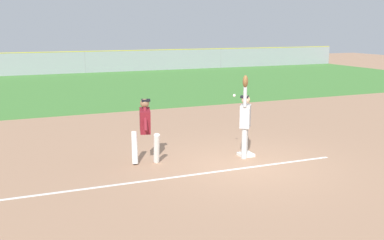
{
  "coord_description": "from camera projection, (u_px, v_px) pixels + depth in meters",
  "views": [
    {
      "loc": [
        -5.51,
        -9.71,
        3.5
      ],
      "look_at": [
        -1.05,
        1.03,
        1.05
      ],
      "focal_mm": 41.34,
      "sensor_mm": 36.0,
      "label": 1
    }
  ],
  "objects": [
    {
      "name": "parked_car_blue",
      "position": [
        152.0,
        59.0,
        40.42
      ],
      "size": [
        4.53,
        2.38,
        1.25
      ],
      "rotation": [
        0.0,
        0.0,
        0.08
      ],
      "color": "#23389E",
      "rests_on": "ground_plane"
    },
    {
      "name": "fielder",
      "position": [
        245.0,
        117.0,
        11.87
      ],
      "size": [
        0.6,
        0.8,
        2.28
      ],
      "rotation": [
        0.0,
        0.0,
        2.54
      ],
      "color": "silver",
      "rests_on": "ground_plane"
    },
    {
      "name": "parked_car_green",
      "position": [
        93.0,
        61.0,
        38.04
      ],
      "size": [
        4.48,
        2.28,
        1.25
      ],
      "rotation": [
        0.0,
        0.0,
        0.05
      ],
      "color": "#1E6B33",
      "rests_on": "ground_plane"
    },
    {
      "name": "runner",
      "position": [
        145.0,
        127.0,
        11.34
      ],
      "size": [
        0.75,
        0.84,
        1.72
      ],
      "rotation": [
        0.0,
        0.0,
        -0.24
      ],
      "color": "white",
      "rests_on": "ground_plane"
    },
    {
      "name": "parked_car_tan",
      "position": [
        22.0,
        63.0,
        35.93
      ],
      "size": [
        4.46,
        2.24,
        1.25
      ],
      "rotation": [
        0.0,
        0.0,
        -0.03
      ],
      "color": "tan",
      "rests_on": "ground_plane"
    },
    {
      "name": "first_base",
      "position": [
        246.0,
        154.0,
        12.24
      ],
      "size": [
        0.38,
        0.38,
        0.08
      ],
      "primitive_type": "cube",
      "rotation": [
        0.0,
        0.0,
        -0.01
      ],
      "color": "white",
      "rests_on": "ground_plane"
    },
    {
      "name": "baseball",
      "position": [
        234.0,
        96.0,
        11.85
      ],
      "size": [
        0.07,
        0.07,
        0.07
      ],
      "primitive_type": "sphere",
      "color": "white"
    },
    {
      "name": "ground_plane",
      "position": [
        244.0,
        164.0,
        11.56
      ],
      "size": [
        78.57,
        78.57,
        0.0
      ],
      "primitive_type": "plane",
      "color": "tan"
    },
    {
      "name": "outfield_grass",
      "position": [
        108.0,
        86.0,
        26.75
      ],
      "size": [
        46.91,
        16.96,
        0.01
      ],
      "primitive_type": "cube",
      "color": "#478438",
      "rests_on": "ground_plane"
    },
    {
      "name": "parked_car_silver",
      "position": [
        204.0,
        57.0,
        42.3
      ],
      "size": [
        4.43,
        2.17,
        1.25
      ],
      "rotation": [
        0.0,
        0.0,
        -0.01
      ],
      "color": "#B7B7BC",
      "rests_on": "ground_plane"
    },
    {
      "name": "outfield_fence",
      "position": [
        85.0,
        62.0,
        34.24
      ],
      "size": [
        46.99,
        0.08,
        1.7
      ],
      "color": "#93999E",
      "rests_on": "ground_plane"
    },
    {
      "name": "chalk_foul_line",
      "position": [
        110.0,
        186.0,
        9.94
      ],
      "size": [
        12.0,
        0.24,
        0.01
      ],
      "primitive_type": "cube",
      "rotation": [
        0.0,
        0.0,
        -0.01
      ],
      "color": "white",
      "rests_on": "ground_plane"
    }
  ]
}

